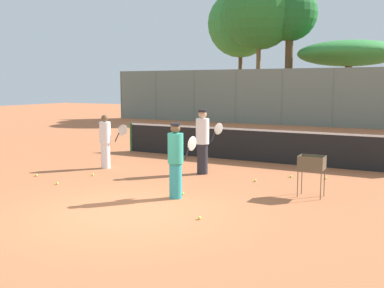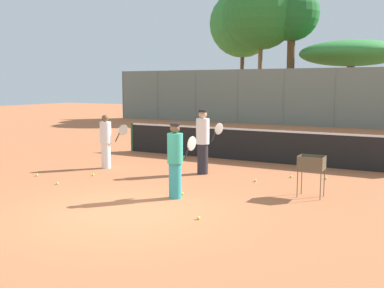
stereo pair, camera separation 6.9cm
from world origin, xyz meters
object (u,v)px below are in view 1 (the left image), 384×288
Objects in this scene: player_red_cap at (106,141)px; ball_cart at (312,166)px; player_white_outfit at (176,159)px; tennis_net at (251,144)px; player_yellow_shirt at (203,141)px.

player_red_cap reaches higher than ball_cart.
player_white_outfit is 1.79× the size of ball_cart.
ball_cart is (6.29, -0.59, -0.13)m from player_red_cap.
ball_cart is (2.90, -3.83, 0.14)m from tennis_net.
player_yellow_shirt is 3.55m from ball_cart.
player_red_cap is (-3.67, 2.11, -0.04)m from player_white_outfit.
player_white_outfit is 4.23m from player_red_cap.
ball_cart is at bearing -79.92° from player_yellow_shirt.
tennis_net is at bearing 20.44° from player_yellow_shirt.
tennis_net is at bearing 18.37° from player_white_outfit.
player_yellow_shirt is at bearing -99.48° from tennis_net.
ball_cart is at bearing -44.39° from player_white_outfit.
player_yellow_shirt is 1.94× the size of ball_cart.
player_yellow_shirt reaches higher than player_red_cap.
player_yellow_shirt is (-0.44, -2.63, 0.38)m from tennis_net.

